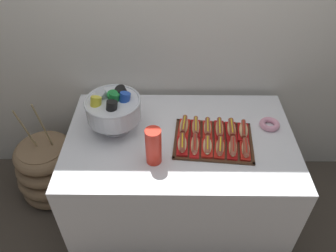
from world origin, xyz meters
name	(u,v)px	position (x,y,z in m)	size (l,w,h in m)	color
ground_plane	(178,207)	(0.00, 0.00, 0.00)	(10.00, 10.00, 0.00)	#4C4238
back_wall	(181,17)	(0.00, 0.55, 1.30)	(6.00, 0.10, 2.60)	silver
buffet_table	(179,174)	(0.00, 0.00, 0.40)	(1.44, 0.90, 0.75)	silver
floor_vase	(49,169)	(-1.00, 0.18, 0.23)	(0.50, 0.50, 0.88)	#896B4C
serving_tray	(213,141)	(0.20, -0.04, 0.76)	(0.51, 0.40, 0.01)	#472B19
hot_dog_0	(182,144)	(0.01, -0.10, 0.79)	(0.07, 0.16, 0.06)	red
hot_dog_1	(195,145)	(0.08, -0.11, 0.79)	(0.07, 0.18, 0.06)	red
hot_dog_2	(207,146)	(0.16, -0.12, 0.79)	(0.08, 0.16, 0.06)	red
hot_dog_3	(220,147)	(0.23, -0.12, 0.78)	(0.08, 0.16, 0.06)	red
hot_dog_4	(233,148)	(0.31, -0.13, 0.79)	(0.08, 0.17, 0.06)	#B21414
hot_dog_5	(245,149)	(0.38, -0.14, 0.79)	(0.07, 0.16, 0.06)	red
hot_dog_6	(184,126)	(0.02, 0.06, 0.79)	(0.09, 0.18, 0.06)	red
hot_dog_7	(196,127)	(0.10, 0.05, 0.79)	(0.07, 0.17, 0.06)	#B21414
hot_dog_8	(207,128)	(0.17, 0.05, 0.78)	(0.07, 0.17, 0.06)	red
hot_dog_9	(219,129)	(0.25, 0.04, 0.78)	(0.07, 0.19, 0.06)	#B21414
hot_dog_10	(231,129)	(0.32, 0.03, 0.79)	(0.07, 0.18, 0.06)	#B21414
hot_dog_11	(243,131)	(0.40, 0.03, 0.78)	(0.09, 0.17, 0.06)	#B21414
punch_bowl	(113,108)	(-0.41, 0.08, 0.92)	(0.35, 0.35, 0.28)	silver
cup_stack	(153,146)	(-0.16, -0.20, 0.87)	(0.09, 0.09, 0.24)	red
donut	(270,124)	(0.58, 0.11, 0.77)	(0.13, 0.13, 0.04)	pink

